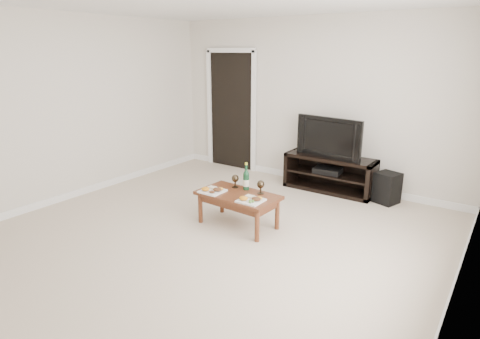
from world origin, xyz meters
name	(u,v)px	position (x,y,z in m)	size (l,w,h in m)	color
floor	(200,243)	(0.00, 0.00, 0.00)	(5.50, 5.50, 0.00)	beige
back_wall	(312,102)	(0.00, 2.77, 1.30)	(5.00, 0.04, 2.60)	beige
doorway	(231,112)	(-1.55, 2.73, 1.02)	(0.90, 0.02, 2.05)	black
media_console	(329,174)	(0.48, 2.50, 0.28)	(1.36, 0.45, 0.55)	black
television	(332,137)	(0.48, 2.50, 0.85)	(1.05, 0.14, 0.61)	black
av_receiver	(328,170)	(0.46, 2.48, 0.33)	(0.40, 0.30, 0.08)	black
subwoofer	(387,188)	(1.36, 2.48, 0.22)	(0.29, 0.29, 0.44)	black
coffee_table	(238,210)	(0.08, 0.63, 0.21)	(0.99, 0.54, 0.42)	brown
plate_left	(212,189)	(-0.22, 0.51, 0.45)	(0.27, 0.27, 0.07)	white
plate_right	(251,199)	(0.35, 0.51, 0.45)	(0.27, 0.27, 0.07)	white
wine_bottle	(246,176)	(0.07, 0.82, 0.59)	(0.07, 0.07, 0.35)	#0E361D
goblet_left	(235,181)	(-0.08, 0.80, 0.51)	(0.09, 0.09, 0.17)	#32281B
goblet_right	(261,187)	(0.30, 0.79, 0.51)	(0.09, 0.09, 0.17)	#32281B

